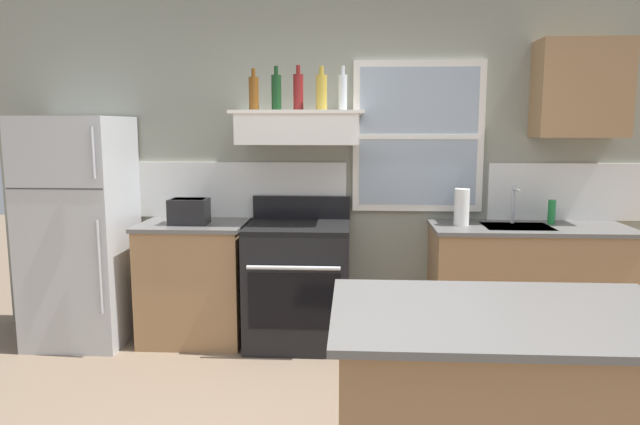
{
  "coord_description": "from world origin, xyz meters",
  "views": [
    {
      "loc": [
        0.16,
        -2.41,
        1.64
      ],
      "look_at": [
        -0.05,
        1.2,
        1.1
      ],
      "focal_mm": 32.98,
      "sensor_mm": 36.0,
      "label": 1
    }
  ],
  "objects_px": {
    "toaster": "(189,211)",
    "bottle_clear_tall": "(343,92)",
    "stove_range": "(298,283)",
    "bottle_champagne_gold_foil": "(321,92)",
    "bottle_red_label_wine": "(298,92)",
    "dish_soap_bottle": "(552,212)",
    "bottle_dark_green_wine": "(276,92)",
    "bottle_amber_wine": "(254,93)",
    "kitchen_island": "(504,419)",
    "paper_towel_roll": "(462,207)",
    "refrigerator": "(80,231)"
  },
  "relations": [
    {
      "from": "stove_range",
      "to": "bottle_amber_wine",
      "type": "height_order",
      "value": "bottle_amber_wine"
    },
    {
      "from": "dish_soap_bottle",
      "to": "bottle_red_label_wine",
      "type": "bearing_deg",
      "value": -178.27
    },
    {
      "from": "refrigerator",
      "to": "dish_soap_bottle",
      "type": "distance_m",
      "value": 3.54
    },
    {
      "from": "bottle_red_label_wine",
      "to": "bottle_clear_tall",
      "type": "height_order",
      "value": "bottle_red_label_wine"
    },
    {
      "from": "stove_range",
      "to": "bottle_champagne_gold_foil",
      "type": "distance_m",
      "value": 1.42
    },
    {
      "from": "bottle_dark_green_wine",
      "to": "bottle_clear_tall",
      "type": "relative_size",
      "value": 0.99
    },
    {
      "from": "paper_towel_roll",
      "to": "dish_soap_bottle",
      "type": "height_order",
      "value": "paper_towel_roll"
    },
    {
      "from": "bottle_amber_wine",
      "to": "paper_towel_roll",
      "type": "bearing_deg",
      "value": -0.01
    },
    {
      "from": "toaster",
      "to": "kitchen_island",
      "type": "relative_size",
      "value": 0.21
    },
    {
      "from": "bottle_red_label_wine",
      "to": "dish_soap_bottle",
      "type": "bearing_deg",
      "value": 1.73
    },
    {
      "from": "bottle_clear_tall",
      "to": "bottle_amber_wine",
      "type": "bearing_deg",
      "value": -174.17
    },
    {
      "from": "bottle_red_label_wine",
      "to": "bottle_dark_green_wine",
      "type": "bearing_deg",
      "value": -168.05
    },
    {
      "from": "refrigerator",
      "to": "bottle_amber_wine",
      "type": "bearing_deg",
      "value": 2.61
    },
    {
      "from": "toaster",
      "to": "bottle_amber_wine",
      "type": "xyz_separation_m",
      "value": [
        0.49,
        0.06,
        0.86
      ]
    },
    {
      "from": "dish_soap_bottle",
      "to": "toaster",
      "type": "bearing_deg",
      "value": -176.57
    },
    {
      "from": "kitchen_island",
      "to": "dish_soap_bottle",
      "type": "bearing_deg",
      "value": 68.12
    },
    {
      "from": "dish_soap_bottle",
      "to": "kitchen_island",
      "type": "height_order",
      "value": "dish_soap_bottle"
    },
    {
      "from": "bottle_amber_wine",
      "to": "bottle_red_label_wine",
      "type": "relative_size",
      "value": 0.92
    },
    {
      "from": "bottle_red_label_wine",
      "to": "dish_soap_bottle",
      "type": "relative_size",
      "value": 1.8
    },
    {
      "from": "stove_range",
      "to": "toaster",
      "type": "bearing_deg",
      "value": -178.31
    },
    {
      "from": "bottle_dark_green_wine",
      "to": "kitchen_island",
      "type": "bearing_deg",
      "value": -59.95
    },
    {
      "from": "stove_range",
      "to": "refrigerator",
      "type": "bearing_deg",
      "value": -179.2
    },
    {
      "from": "bottle_red_label_wine",
      "to": "bottle_champagne_gold_foil",
      "type": "relative_size",
      "value": 1.03
    },
    {
      "from": "toaster",
      "to": "bottle_clear_tall",
      "type": "height_order",
      "value": "bottle_clear_tall"
    },
    {
      "from": "bottle_amber_wine",
      "to": "kitchen_island",
      "type": "height_order",
      "value": "bottle_amber_wine"
    },
    {
      "from": "toaster",
      "to": "dish_soap_bottle",
      "type": "relative_size",
      "value": 1.65
    },
    {
      "from": "bottle_clear_tall",
      "to": "stove_range",
      "type": "bearing_deg",
      "value": -162.24
    },
    {
      "from": "paper_towel_roll",
      "to": "bottle_clear_tall",
      "type": "bearing_deg",
      "value": 175.69
    },
    {
      "from": "toaster",
      "to": "bottle_red_label_wine",
      "type": "relative_size",
      "value": 0.92
    },
    {
      "from": "refrigerator",
      "to": "toaster",
      "type": "distance_m",
      "value": 0.85
    },
    {
      "from": "bottle_red_label_wine",
      "to": "toaster",
      "type": "bearing_deg",
      "value": -172.66
    },
    {
      "from": "bottle_dark_green_wine",
      "to": "bottle_red_label_wine",
      "type": "bearing_deg",
      "value": 11.95
    },
    {
      "from": "stove_range",
      "to": "bottle_dark_green_wine",
      "type": "relative_size",
      "value": 3.45
    },
    {
      "from": "bottle_dark_green_wine",
      "to": "refrigerator",
      "type": "bearing_deg",
      "value": -177.31
    },
    {
      "from": "bottle_amber_wine",
      "to": "bottle_red_label_wine",
      "type": "distance_m",
      "value": 0.32
    },
    {
      "from": "bottle_champagne_gold_foil",
      "to": "paper_towel_roll",
      "type": "relative_size",
      "value": 1.16
    },
    {
      "from": "bottle_amber_wine",
      "to": "toaster",
      "type": "bearing_deg",
      "value": -172.82
    },
    {
      "from": "bottle_dark_green_wine",
      "to": "bottle_red_label_wine",
      "type": "xyz_separation_m",
      "value": [
        0.16,
        0.03,
        0.0
      ]
    },
    {
      "from": "stove_range",
      "to": "bottle_red_label_wine",
      "type": "relative_size",
      "value": 3.37
    },
    {
      "from": "refrigerator",
      "to": "stove_range",
      "type": "xyz_separation_m",
      "value": [
        1.65,
        0.02,
        -0.39
      ]
    },
    {
      "from": "stove_range",
      "to": "dish_soap_bottle",
      "type": "relative_size",
      "value": 6.06
    },
    {
      "from": "paper_towel_roll",
      "to": "dish_soap_bottle",
      "type": "bearing_deg",
      "value": 8.36
    },
    {
      "from": "refrigerator",
      "to": "paper_towel_roll",
      "type": "relative_size",
      "value": 6.31
    },
    {
      "from": "bottle_dark_green_wine",
      "to": "paper_towel_roll",
      "type": "xyz_separation_m",
      "value": [
        1.36,
        -0.01,
        -0.83
      ]
    },
    {
      "from": "bottle_clear_tall",
      "to": "dish_soap_bottle",
      "type": "xyz_separation_m",
      "value": [
        1.56,
        0.03,
        -0.88
      ]
    },
    {
      "from": "bottle_amber_wine",
      "to": "kitchen_island",
      "type": "distance_m",
      "value": 2.82
    },
    {
      "from": "stove_range",
      "to": "bottle_champagne_gold_foil",
      "type": "relative_size",
      "value": 3.48
    },
    {
      "from": "kitchen_island",
      "to": "paper_towel_roll",
      "type": "bearing_deg",
      "value": 85.05
    },
    {
      "from": "toaster",
      "to": "bottle_clear_tall",
      "type": "bearing_deg",
      "value": 6.41
    },
    {
      "from": "bottle_dark_green_wine",
      "to": "bottle_champagne_gold_foil",
      "type": "relative_size",
      "value": 1.01
    }
  ]
}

